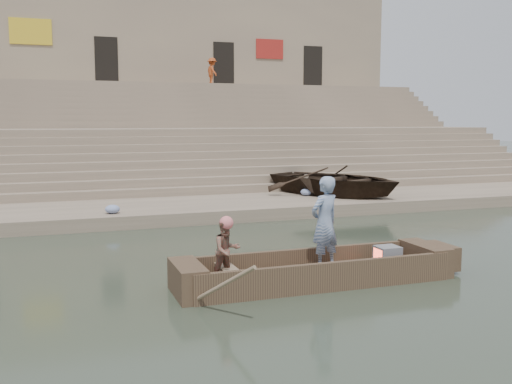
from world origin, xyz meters
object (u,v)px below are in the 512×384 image
standing_man (325,223)px  rowing_man (227,250)px  television (387,256)px  main_rowboat (315,278)px  beached_rowboat (335,180)px  pedestrian (212,72)px

standing_man → rowing_man: 2.14m
rowing_man → television: size_ratio=2.50×
main_rowboat → beached_rowboat: bearing=60.8°
main_rowboat → television: bearing=-0.0°
beached_rowboat → pedestrian: (-0.91, 14.11, 5.05)m
main_rowboat → pedestrian: bearing=79.6°
television → pedestrian: (2.65, 23.40, 5.57)m
television → beached_rowboat: beached_rowboat is taller
standing_man → television: 1.54m
rowing_man → pedestrian: bearing=62.5°
standing_man → pedestrian: size_ratio=1.19×
main_rowboat → beached_rowboat: (5.18, 9.29, 0.83)m
main_rowboat → television: (1.62, -0.00, 0.31)m
standing_man → main_rowboat: bearing=12.9°
standing_man → television: (1.34, -0.19, -0.74)m
main_rowboat → pedestrian: size_ratio=3.17×
main_rowboat → rowing_man: size_ratio=4.35×
main_rowboat → beached_rowboat: beached_rowboat is taller
main_rowboat → standing_man: size_ratio=2.67×
pedestrian → beached_rowboat: bearing=175.9°
standing_man → pedestrian: bearing=-120.4°
pedestrian → main_rowboat: bearing=161.8°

